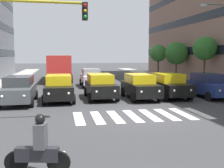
% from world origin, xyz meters
% --- Properties ---
extents(ground_plane, '(180.00, 180.00, 0.00)m').
position_xyz_m(ground_plane, '(0.00, 0.00, 0.00)').
color(ground_plane, '#38383A').
extents(crosswalk_markings, '(6.75, 2.80, 0.01)m').
position_xyz_m(crosswalk_markings, '(0.00, 0.00, 0.00)').
color(crosswalk_markings, silver).
rests_on(crosswalk_markings, ground_plane).
extents(lane_arrow_1, '(0.50, 2.20, 0.01)m').
position_xyz_m(lane_arrow_1, '(4.14, 5.50, 0.00)').
color(lane_arrow_1, silver).
rests_on(lane_arrow_1, ground_plane).
extents(car_0, '(2.02, 4.44, 1.72)m').
position_xyz_m(car_0, '(-6.54, -4.72, 0.89)').
color(car_0, navy).
rests_on(car_0, ground_plane).
extents(car_1, '(2.02, 4.44, 1.72)m').
position_xyz_m(car_1, '(-3.67, -5.24, 0.89)').
color(car_1, black).
rests_on(car_1, ground_plane).
extents(car_2, '(2.02, 4.44, 1.72)m').
position_xyz_m(car_2, '(-1.46, -5.08, 0.89)').
color(car_2, black).
rests_on(car_2, ground_plane).
extents(car_3, '(2.02, 4.44, 1.72)m').
position_xyz_m(car_3, '(1.25, -5.67, 0.89)').
color(car_3, black).
rests_on(car_3, ground_plane).
extents(car_4, '(2.02, 4.44, 1.72)m').
position_xyz_m(car_4, '(4.11, -5.28, 0.89)').
color(car_4, black).
rests_on(car_4, ground_plane).
extents(car_5, '(2.02, 4.44, 1.72)m').
position_xyz_m(car_5, '(6.56, -4.69, 0.89)').
color(car_5, '#474C51').
rests_on(car_5, ground_plane).
extents(car_row2_0, '(2.02, 4.44, 1.72)m').
position_xyz_m(car_row2_0, '(1.06, -13.10, 0.89)').
color(car_row2_0, silver).
rests_on(car_row2_0, ground_plane).
extents(bus_behind_traffic, '(2.78, 10.50, 3.00)m').
position_xyz_m(bus_behind_traffic, '(4.11, -19.91, 1.86)').
color(bus_behind_traffic, red).
rests_on(bus_behind_traffic, ground_plane).
extents(motorcycle_with_rider, '(1.68, 0.47, 1.57)m').
position_xyz_m(motorcycle_with_rider, '(4.58, 5.93, 0.65)').
color(motorcycle_with_rider, black).
rests_on(motorcycle_with_rider, ground_plane).
extents(traffic_light_gantry, '(5.20, 0.36, 5.50)m').
position_xyz_m(traffic_light_gantry, '(6.33, 0.78, 3.76)').
color(traffic_light_gantry, '#AD991E').
rests_on(traffic_light_gantry, ground_plane).
extents(street_lamp_right, '(3.42, 0.28, 7.54)m').
position_xyz_m(street_lamp_right, '(8.31, -9.41, 4.79)').
color(street_lamp_right, '#4C6B56').
rests_on(street_lamp_right, sidewalk_right).
extents(street_tree_1, '(2.32, 2.32, 4.71)m').
position_xyz_m(street_tree_1, '(-9.89, -11.30, 3.68)').
color(street_tree_1, '#513823').
rests_on(street_tree_1, sidewalk_left).
extents(street_tree_2, '(2.71, 2.71, 4.47)m').
position_xyz_m(street_tree_2, '(-9.66, -17.28, 3.26)').
color(street_tree_2, '#513823').
rests_on(street_tree_2, sidewalk_left).
extents(street_tree_3, '(2.35, 2.35, 4.35)m').
position_xyz_m(street_tree_3, '(-9.43, -22.71, 3.31)').
color(street_tree_3, '#513823').
rests_on(street_tree_3, sidewalk_left).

